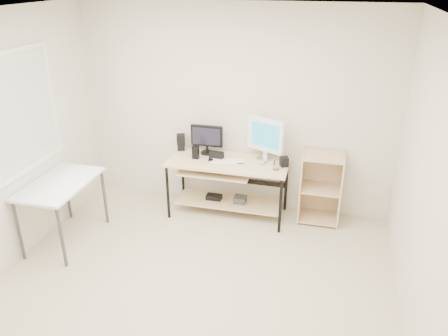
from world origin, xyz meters
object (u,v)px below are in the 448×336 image
side_table (60,189)px  black_monitor (207,138)px  white_imac (266,136)px  shelf_unit (321,187)px  desk (226,176)px  audio_controller (196,152)px

side_table → black_monitor: 1.85m
side_table → white_imac: size_ratio=1.87×
white_imac → shelf_unit: bearing=23.7°
black_monitor → white_imac: (0.75, -0.01, 0.09)m
desk → black_monitor: (-0.30, 0.17, 0.43)m
audio_controller → side_table: bearing=-139.6°
desk → shelf_unit: 1.19m
desk → shelf_unit: size_ratio=1.67×
shelf_unit → audio_controller: bearing=-173.0°
white_imac → audio_controller: 0.89m
shelf_unit → audio_controller: audio_controller is taller
black_monitor → white_imac: bearing=-1.0°
black_monitor → audio_controller: size_ratio=2.48×
desk → white_imac: bearing=19.2°
desk → audio_controller: bearing=-175.5°
shelf_unit → black_monitor: (-1.47, 0.01, 0.52)m
desk → audio_controller: audio_controller is taller
desk → side_table: bearing=-147.3°
black_monitor → audio_controller: (-0.09, -0.20, -0.13)m
shelf_unit → white_imac: bearing=-179.9°
side_table → audio_controller: bearing=39.1°
side_table → shelf_unit: bearing=23.3°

